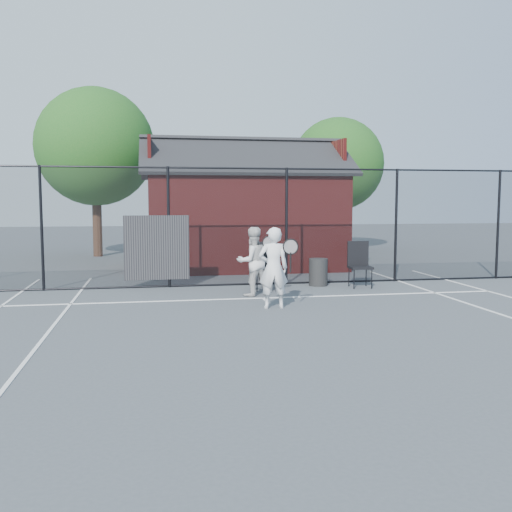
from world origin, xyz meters
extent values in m
plane|color=#42484B|center=(0.00, 0.00, 0.00)|extent=(80.00, 80.00, 0.00)
cube|color=silver|center=(0.00, 3.00, 0.01)|extent=(11.00, 0.06, 0.01)
cube|color=silver|center=(-4.11, -2.00, 0.01)|extent=(0.06, 18.00, 0.01)
cube|color=silver|center=(0.00, 2.85, 0.01)|extent=(0.06, 0.30, 0.01)
cylinder|color=black|center=(-5.00, 5.00, 1.50)|extent=(0.07, 0.07, 3.00)
cylinder|color=black|center=(-2.00, 5.00, 1.50)|extent=(0.07, 0.07, 3.00)
cylinder|color=black|center=(1.00, 5.00, 1.50)|extent=(0.07, 0.07, 3.00)
cylinder|color=black|center=(4.00, 5.00, 1.50)|extent=(0.07, 0.07, 3.00)
cylinder|color=black|center=(7.00, 5.00, 1.50)|extent=(0.07, 0.07, 3.00)
cylinder|color=black|center=(0.00, 5.00, 2.97)|extent=(22.00, 0.04, 0.04)
cylinder|color=black|center=(0.00, 5.00, 0.03)|extent=(22.00, 0.04, 0.04)
cube|color=black|center=(0.00, 5.00, 1.50)|extent=(22.00, 3.00, 0.01)
cube|color=black|center=(-2.30, 4.98, 1.00)|extent=(1.60, 0.04, 1.60)
cube|color=maroon|center=(0.50, 9.00, 1.50)|extent=(6.00, 4.00, 3.00)
cube|color=black|center=(0.50, 8.00, 3.53)|extent=(6.50, 2.36, 1.32)
cube|color=black|center=(0.50, 10.00, 3.53)|extent=(6.50, 2.36, 1.32)
cube|color=maroon|center=(-2.45, 9.00, 3.53)|extent=(0.10, 2.80, 1.06)
cube|color=maroon|center=(3.45, 9.00, 3.53)|extent=(0.10, 2.80, 1.06)
cylinder|color=#362415|center=(-4.50, 13.50, 1.26)|extent=(0.36, 0.36, 2.52)
sphere|color=#154C18|center=(-4.50, 13.50, 4.20)|extent=(4.48, 4.48, 4.48)
cylinder|color=#362415|center=(5.50, 14.50, 1.12)|extent=(0.36, 0.36, 2.23)
sphere|color=#154C18|center=(5.50, 14.50, 3.72)|extent=(3.97, 3.97, 3.97)
imported|color=white|center=(-0.02, 1.83, 0.82)|extent=(0.62, 0.43, 1.64)
torus|color=black|center=(0.26, 1.50, 1.27)|extent=(0.32, 0.03, 0.32)
cylinder|color=black|center=(0.26, 1.50, 0.96)|extent=(0.03, 0.03, 0.39)
imported|color=silver|center=(-0.17, 3.39, 0.78)|extent=(0.90, 0.78, 1.57)
torus|color=black|center=(0.15, 3.07, 1.23)|extent=(0.31, 0.03, 0.31)
cylinder|color=black|center=(0.15, 3.07, 0.94)|extent=(0.03, 0.03, 0.38)
cube|color=black|center=(0.30, 4.10, 0.57)|extent=(0.64, 0.66, 1.13)
cube|color=black|center=(2.68, 4.10, 0.56)|extent=(0.57, 0.59, 1.12)
cylinder|color=#242424|center=(1.74, 4.60, 0.35)|extent=(0.50, 0.50, 0.69)
camera|label=1|loc=(-2.38, -9.28, 2.17)|focal=40.00mm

